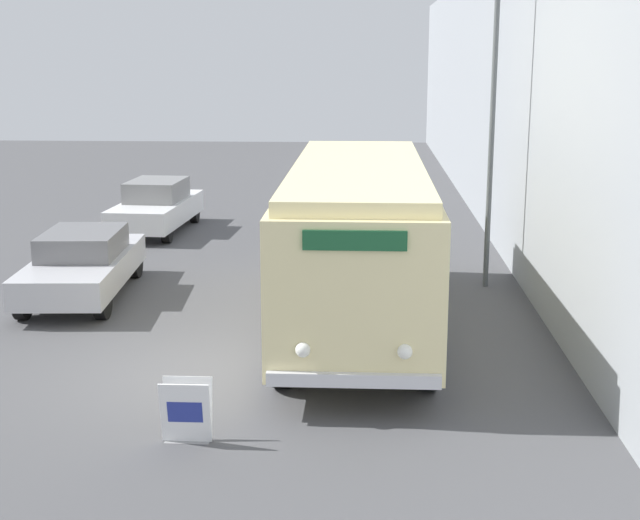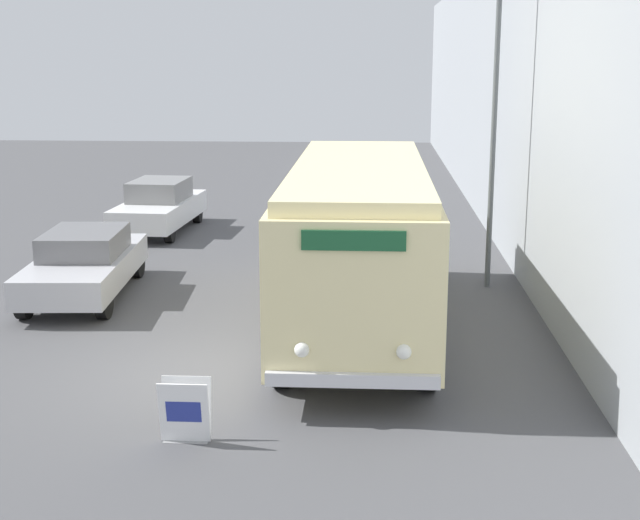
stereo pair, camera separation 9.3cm
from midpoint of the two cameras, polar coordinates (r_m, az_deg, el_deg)
ground_plane at (r=14.96m, az=-8.23°, el=-7.31°), size 80.00×80.00×0.00m
building_wall_right at (r=24.04m, az=12.27°, el=9.82°), size 0.30×60.00×7.88m
vintage_bus at (r=16.93m, az=2.65°, el=1.60°), size 2.62×9.42×3.17m
sign_board at (r=12.40m, az=-8.42°, el=-9.58°), size 0.68×0.33×0.89m
streetlamp at (r=20.03m, az=11.35°, el=11.76°), size 0.36×0.36×7.59m
parked_car_near at (r=20.00m, az=-14.70°, el=-0.19°), size 2.15×4.90×1.44m
parked_car_mid at (r=26.91m, az=-10.15°, el=3.42°), size 2.03×4.61×1.54m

